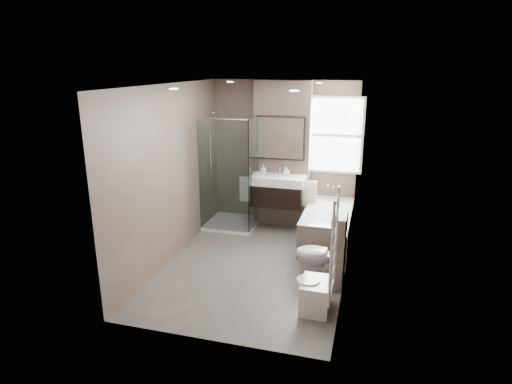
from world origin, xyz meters
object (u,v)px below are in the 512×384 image
(bidet, at_px, (315,295))
(toilet, at_px, (320,255))
(vanity, at_px, (278,190))
(bathtub, at_px, (327,224))

(bidet, bearing_deg, toilet, 93.16)
(vanity, distance_m, toilet, 1.92)
(bathtub, relative_size, bidet, 3.26)
(toilet, bearing_deg, vanity, -151.38)
(vanity, relative_size, bidet, 1.93)
(vanity, xyz_separation_m, bidet, (1.01, -2.42, -0.54))
(bathtub, distance_m, bidet, 2.10)
(vanity, distance_m, bathtub, 1.07)
(vanity, bearing_deg, bidet, -67.23)
(vanity, xyz_separation_m, bathtub, (0.92, -0.33, -0.43))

